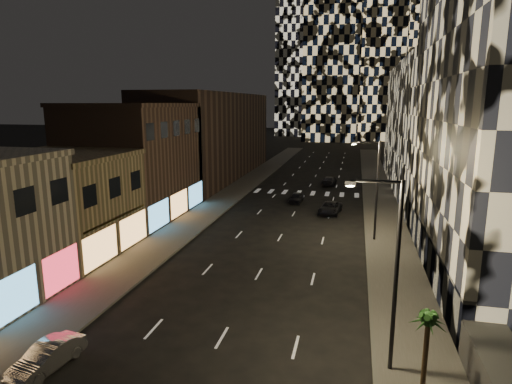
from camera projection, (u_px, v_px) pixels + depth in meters
The scene contains 16 objects.
sidewalk_left at pixel (237, 189), 62.42m from camera, with size 4.00×120.00×0.15m, color #47443F.
sidewalk_right at pixel (379, 196), 57.97m from camera, with size 4.00×120.00×0.15m, color #47443F.
curb_left at pixel (251, 190), 61.95m from camera, with size 0.20×120.00×0.15m, color #4C4C47.
curb_right at pixel (363, 195), 58.44m from camera, with size 0.20×120.00×0.15m, color #4C4C47.
retail_tan at pixel (62, 206), 35.53m from camera, with size 10.00×10.00×8.00m, color #887851.
retail_brown at pixel (136, 162), 47.04m from camera, with size 10.00×15.00×12.00m, color #483329.
retail_filler_left at pixel (213, 136), 72.10m from camera, with size 10.00×40.00×14.00m, color #483329.
midrise_base at pixel (427, 248), 32.85m from camera, with size 0.60×25.00×3.00m, color #383838.
midrise_filler_right at pixel (454, 128), 60.60m from camera, with size 16.00×40.00×18.00m, color #232326.
streetlight_near at pixel (391, 263), 19.12m from camera, with size 2.55×0.25×9.00m.
streetlight_far at pixel (375, 183), 38.19m from camera, with size 2.55×0.25×9.00m.
car_silver_parked at pixel (47, 357), 20.18m from camera, with size 1.34×3.84×1.27m, color #9F9EA3.
car_dark_midlane at pixel (296, 198), 54.18m from camera, with size 1.50×3.74×1.27m, color black.
car_dark_oncoming at pixel (329, 181), 65.76m from camera, with size 1.89×4.64×1.35m, color black.
car_dark_rightlane at pixel (330, 208), 48.72m from camera, with size 2.18×4.73×1.31m, color black.
palm_tree at pixel (428, 325), 18.36m from camera, with size 1.78×1.78×3.50m.
Camera 1 is at (6.55, -8.98, 12.37)m, focal length 30.00 mm.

